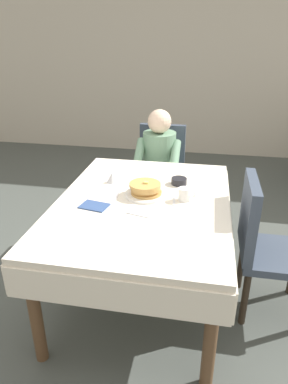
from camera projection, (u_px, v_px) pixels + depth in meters
ground_plane at (143, 291)px, 2.56m from camera, size 14.00×14.00×0.00m
back_wall at (187, 42)px, 4.92m from camera, size 12.00×0.16×3.20m
dining_table_main at (143, 213)px, 2.28m from camera, size 1.12×1.52×0.74m
chair_diner at (161, 168)px, 3.39m from camera, size 0.44×0.45×0.93m
diner_person at (159, 159)px, 3.19m from camera, size 0.40×0.43×1.12m
chair_right_side at (262, 240)px, 2.21m from camera, size 0.45×0.44×0.93m
plate_breakfast at (146, 194)px, 2.31m from camera, size 0.28×0.28×0.02m
breakfast_stack at (146, 188)px, 2.29m from camera, size 0.21×0.21×0.08m
cup_coffee at (184, 194)px, 2.23m from camera, size 0.11×0.08×0.08m
bowl_butter at (179, 181)px, 2.48m from camera, size 0.11×0.11×0.04m
syrup_pitcher at (112, 177)px, 2.51m from camera, size 0.08×0.08×0.07m
fork_left_of_plate at (118, 194)px, 2.33m from camera, size 0.03×0.18×0.00m
knife_right_of_plate at (174, 199)px, 2.27m from camera, size 0.03×0.20×0.00m
spoon_near_edge at (137, 215)px, 2.07m from camera, size 0.15×0.05×0.00m
napkin_folded at (94, 206)px, 2.17m from camera, size 0.19×0.15×0.01m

